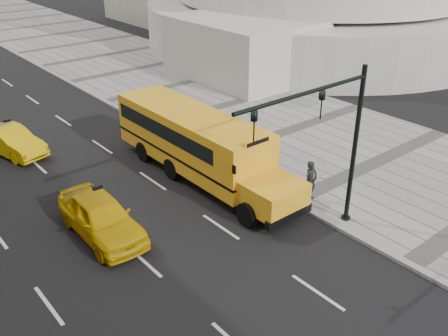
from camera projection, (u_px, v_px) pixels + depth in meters
ground at (104, 198)px, 21.70m from camera, size 140.00×140.00×0.00m
sidewalk_museum at (294, 130)px, 28.50m from camera, size 12.00×140.00×0.15m
curb_museum at (212, 159)px, 25.08m from camera, size 0.30×140.00×0.15m
school_bus at (195, 140)px, 23.00m from camera, size 2.96×11.56×3.19m
taxi_near at (101, 217)px, 18.85m from camera, size 1.98×4.75×1.61m
taxi_far at (11, 141)px, 25.49m from camera, size 2.52×4.54×1.42m
pedestrian at (311, 181)px, 20.98m from camera, size 0.65×0.44×1.75m
traffic_signal at (332, 137)px, 17.39m from camera, size 6.18×0.36×6.40m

